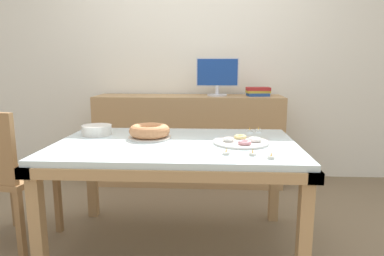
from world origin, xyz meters
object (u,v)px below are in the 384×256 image
(cake_chocolate_round, at_px, (150,132))
(tealight_left_edge, at_px, (250,130))
(chair, at_px, (5,172))
(computer_monitor, at_px, (217,77))
(tealight_near_front, at_px, (253,154))
(tealight_right_edge, at_px, (259,130))
(plate_stack, at_px, (97,130))
(tealight_centre, at_px, (226,153))
(book_stack, at_px, (258,92))
(pastry_platter, at_px, (241,142))
(tealight_near_cakes, at_px, (271,157))

(cake_chocolate_round, xyz_separation_m, tealight_left_edge, (0.71, 0.27, -0.04))
(chair, xyz_separation_m, computer_monitor, (1.41, 1.38, 0.58))
(chair, xyz_separation_m, tealight_near_front, (1.58, -0.23, 0.21))
(tealight_right_edge, xyz_separation_m, tealight_near_front, (-0.13, -0.71, 0.00))
(computer_monitor, bearing_deg, chair, -135.70)
(computer_monitor, bearing_deg, tealight_right_edge, -71.60)
(computer_monitor, distance_m, cake_chocolate_round, 1.33)
(tealight_left_edge, xyz_separation_m, tealight_near_front, (-0.06, -0.69, 0.00))
(plate_stack, height_order, tealight_centre, plate_stack)
(computer_monitor, bearing_deg, book_stack, 0.20)
(tealight_left_edge, distance_m, tealight_near_front, 0.69)
(chair, relative_size, tealight_left_edge, 23.50)
(tealight_left_edge, bearing_deg, pastry_platter, -103.45)
(tealight_near_front, bearing_deg, pastry_platter, 96.98)
(chair, height_order, tealight_right_edge, chair)
(tealight_near_cakes, height_order, tealight_near_front, same)
(book_stack, height_order, tealight_centre, book_stack)
(chair, distance_m, book_stack, 2.32)
(cake_chocolate_round, distance_m, tealight_centre, 0.64)
(computer_monitor, distance_m, tealight_near_front, 1.66)
(computer_monitor, distance_m, pastry_platter, 1.37)
(book_stack, relative_size, cake_chocolate_round, 0.81)
(tealight_centre, bearing_deg, plate_stack, 151.13)
(tealight_near_cakes, bearing_deg, tealight_centre, 162.87)
(computer_monitor, distance_m, tealight_left_edge, 1.02)
(chair, height_order, book_stack, book_stack)
(book_stack, distance_m, plate_stack, 1.70)
(computer_monitor, relative_size, book_stack, 1.77)
(tealight_left_edge, height_order, tealight_right_edge, same)
(plate_stack, bearing_deg, tealight_near_front, -25.93)
(computer_monitor, height_order, tealight_right_edge, computer_monitor)
(tealight_right_edge, bearing_deg, book_stack, 83.17)
(tealight_left_edge, bearing_deg, computer_monitor, 104.01)
(book_stack, bearing_deg, tealight_left_edge, -100.88)
(book_stack, xyz_separation_m, cake_chocolate_round, (-0.88, -1.20, -0.18))
(tealight_left_edge, bearing_deg, cake_chocolate_round, -158.92)
(chair, relative_size, pastry_platter, 2.64)
(plate_stack, bearing_deg, tealight_left_edge, 9.16)
(plate_stack, xyz_separation_m, tealight_centre, (0.90, -0.50, -0.02))
(plate_stack, bearing_deg, book_stack, 40.72)
(tealight_centre, bearing_deg, tealight_right_edge, 68.58)
(tealight_right_edge, bearing_deg, computer_monitor, 108.40)
(tealight_near_front, bearing_deg, tealight_near_cakes, -33.77)
(plate_stack, xyz_separation_m, tealight_left_edge, (1.10, 0.18, -0.02))
(chair, height_order, plate_stack, chair)
(book_stack, height_order, tealight_near_cakes, book_stack)
(tealight_left_edge, distance_m, tealight_right_edge, 0.07)
(pastry_platter, distance_m, tealight_near_front, 0.29)
(cake_chocolate_round, bearing_deg, pastry_platter, -11.31)
(computer_monitor, distance_m, book_stack, 0.43)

